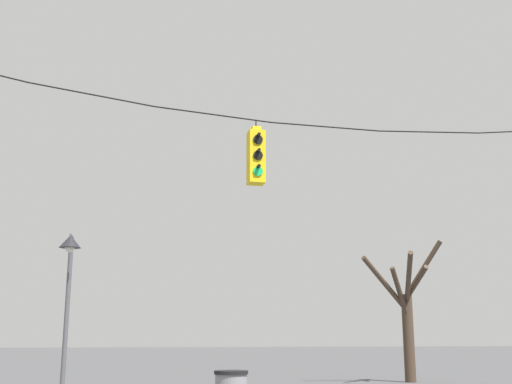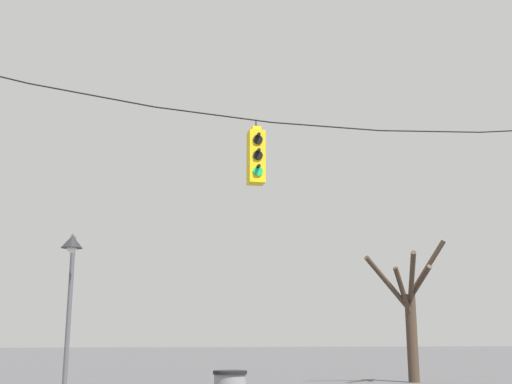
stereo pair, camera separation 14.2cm
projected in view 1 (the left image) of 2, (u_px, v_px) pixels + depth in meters
span_wire at (326, 114)px, 14.17m from camera, size 17.56×0.03×0.90m
traffic_light_near_left_pole at (256, 157)px, 13.56m from camera, size 0.34×0.58×1.39m
street_lamp at (69, 268)px, 16.23m from camera, size 0.54×0.92×4.07m
bare_tree at (407, 313)px, 22.12m from camera, size 3.09×2.30×4.82m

